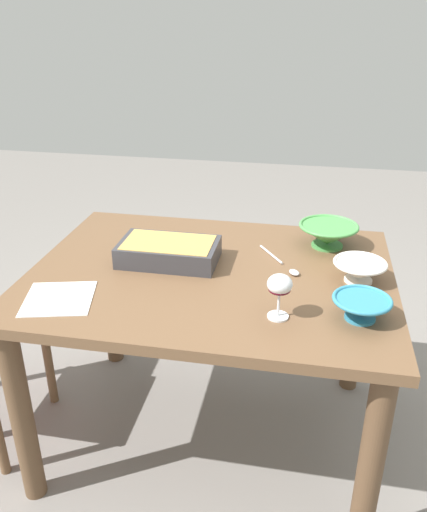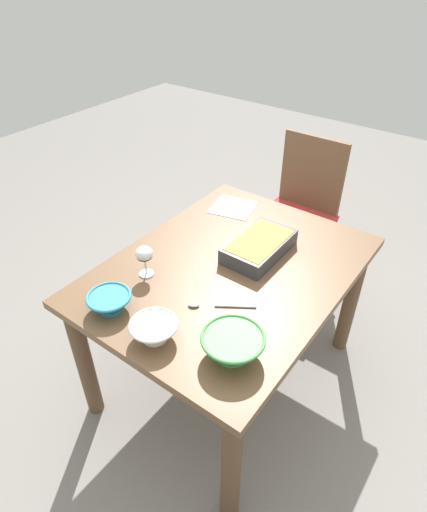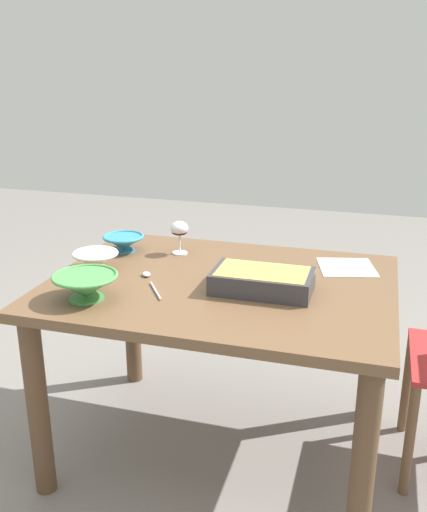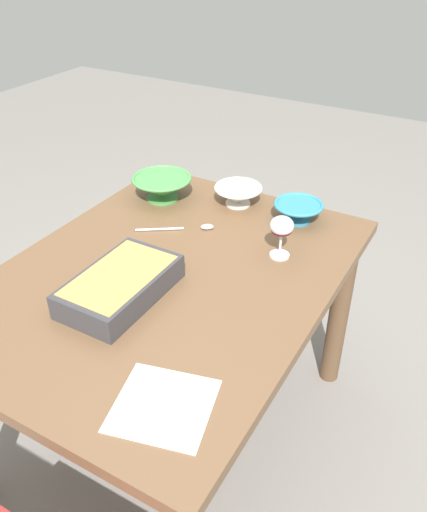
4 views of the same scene
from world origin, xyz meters
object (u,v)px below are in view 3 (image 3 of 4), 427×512
napkin (347,267)px  wine_glass (179,231)px  serving_bowl (124,242)px  dining_table (221,310)px  serving_spoon (149,280)px  casserole_dish (262,280)px  mixing_bowl (86,285)px  small_bowl (96,260)px

napkin → wine_glass: bearing=-178.2°
serving_bowl → dining_table: bearing=-24.2°
dining_table → serving_spoon: serving_spoon is taller
casserole_dish → serving_bowl: (-0.65, 0.27, -0.00)m
wine_glass → mixing_bowl: 0.56m
casserole_dish → napkin: size_ratio=1.63×
small_bowl → casserole_dish: bearing=-2.5°
dining_table → small_bowl: 0.52m
mixing_bowl → serving_bowl: bearing=100.5°
casserole_dish → mixing_bowl: mixing_bowl is taller
wine_glass → small_bowl: wine_glass is taller
mixing_bowl → wine_glass: bearing=75.2°
dining_table → serving_bowl: size_ratio=7.20×
wine_glass → dining_table: bearing=-45.6°
napkin → dining_table: bearing=-147.2°
wine_glass → casserole_dish: size_ratio=0.40×
dining_table → casserole_dish: size_ratio=3.58×
small_bowl → napkin: bearing=17.8°
dining_table → wine_glass: bearing=134.4°
mixing_bowl → serving_spoon: (0.14, 0.21, -0.04)m
dining_table → serving_spoon: 0.29m
small_bowl → mixing_bowl: bearing=-69.3°
serving_spoon → napkin: size_ratio=1.09×
casserole_dish → serving_spoon: size_ratio=1.50×
dining_table → mixing_bowl: size_ratio=5.58×
casserole_dish → serving_bowl: 0.70m
casserole_dish → serving_bowl: size_ratio=2.01×
small_bowl → serving_bowl: (0.01, 0.24, -0.00)m
dining_table → mixing_bowl: (-0.39, -0.29, 0.17)m
serving_spoon → napkin: serving_spoon is taller
casserole_dish → napkin: bearing=50.5°
serving_spoon → napkin: 0.76m
casserole_dish → napkin: (0.27, 0.32, -0.04)m
small_bowl → serving_spoon: small_bowl is taller
small_bowl → serving_spoon: bearing=-13.2°
small_bowl → napkin: size_ratio=0.83×
wine_glass → serving_spoon: (-0.00, -0.33, -0.09)m
dining_table → mixing_bowl: 0.51m
serving_bowl → serving_spoon: serving_bowl is taller
wine_glass → small_bowl: bearing=-131.6°
wine_glass → mixing_bowl: bearing=-104.8°
dining_table → serving_bowl: serving_bowl is taller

